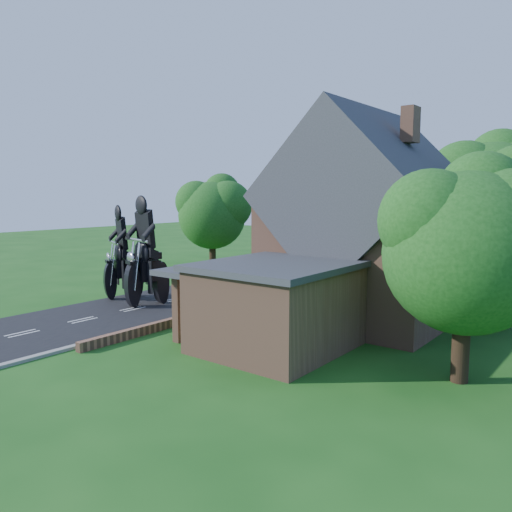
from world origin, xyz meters
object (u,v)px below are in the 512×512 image
Objects in this scene: garden_wall at (254,300)px; motorcycle_follow at (124,285)px; annex at (274,304)px; house at (366,230)px; motorcycle_lead at (147,289)px.

garden_wall is 12.49× the size of motorcycle_follow.
house is at bearing 84.76° from annex.
annex is at bearing -95.24° from house.
motorcycle_lead reaches higher than motorcycle_follow.
motorcycle_follow is at bearing 6.56° from motorcycle_lead.
garden_wall is at bearing 133.84° from annex.
house reaches higher than garden_wall.
garden_wall is 5.94m from motorcycle_lead.
garden_wall is 7.83m from motorcycle_follow.
motorcycle_follow is (-12.52, 2.25, -0.95)m from annex.
house is at bearing 9.17° from garden_wall.
annex is at bearing -46.16° from garden_wall.
motorcycle_lead is 2.55m from motorcycle_follow.
annex is 4.00× the size of motorcycle_follow.
motorcycle_follow is at bearing -152.97° from garden_wall.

